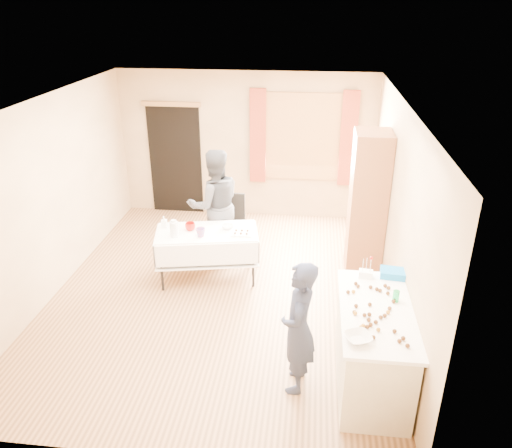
# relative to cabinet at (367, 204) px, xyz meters

# --- Properties ---
(floor) EXTENTS (4.50, 5.50, 0.02)m
(floor) POSITION_rel_cabinet_xyz_m (-1.99, -0.88, -1.06)
(floor) COLOR #9E7047
(floor) RESTS_ON ground
(ceiling) EXTENTS (4.50, 5.50, 0.02)m
(ceiling) POSITION_rel_cabinet_xyz_m (-1.99, -0.88, 1.56)
(ceiling) COLOR white
(ceiling) RESTS_ON floor
(wall_back) EXTENTS (4.50, 0.02, 2.60)m
(wall_back) POSITION_rel_cabinet_xyz_m (-1.99, 1.88, 0.25)
(wall_back) COLOR tan
(wall_back) RESTS_ON floor
(wall_front) EXTENTS (4.50, 0.02, 2.60)m
(wall_front) POSITION_rel_cabinet_xyz_m (-1.99, -3.64, 0.25)
(wall_front) COLOR tan
(wall_front) RESTS_ON floor
(wall_left) EXTENTS (0.02, 5.50, 2.60)m
(wall_left) POSITION_rel_cabinet_xyz_m (-4.25, -0.88, 0.25)
(wall_left) COLOR tan
(wall_left) RESTS_ON floor
(wall_right) EXTENTS (0.02, 5.50, 2.60)m
(wall_right) POSITION_rel_cabinet_xyz_m (0.27, -0.88, 0.25)
(wall_right) COLOR tan
(wall_right) RESTS_ON floor
(window_frame) EXTENTS (1.32, 0.06, 1.52)m
(window_frame) POSITION_rel_cabinet_xyz_m (-0.99, 1.84, 0.45)
(window_frame) COLOR olive
(window_frame) RESTS_ON wall_back
(window_pane) EXTENTS (1.20, 0.02, 1.40)m
(window_pane) POSITION_rel_cabinet_xyz_m (-0.99, 1.83, 0.45)
(window_pane) COLOR white
(window_pane) RESTS_ON wall_back
(curtain_left) EXTENTS (0.28, 0.06, 1.65)m
(curtain_left) POSITION_rel_cabinet_xyz_m (-1.77, 1.79, 0.45)
(curtain_left) COLOR maroon
(curtain_left) RESTS_ON wall_back
(curtain_right) EXTENTS (0.28, 0.06, 1.65)m
(curtain_right) POSITION_rel_cabinet_xyz_m (-0.21, 1.79, 0.45)
(curtain_right) COLOR maroon
(curtain_right) RESTS_ON wall_back
(doorway) EXTENTS (0.95, 0.04, 2.00)m
(doorway) POSITION_rel_cabinet_xyz_m (-3.29, 1.85, -0.05)
(doorway) COLOR black
(doorway) RESTS_ON floor
(door_lintel) EXTENTS (1.05, 0.06, 0.08)m
(door_lintel) POSITION_rel_cabinet_xyz_m (-3.29, 1.82, 0.97)
(door_lintel) COLOR olive
(door_lintel) RESTS_ON wall_back
(cabinet) EXTENTS (0.50, 0.60, 2.09)m
(cabinet) POSITION_rel_cabinet_xyz_m (0.00, 0.00, 0.00)
(cabinet) COLOR brown
(cabinet) RESTS_ON floor
(counter) EXTENTS (0.72, 1.52, 0.91)m
(counter) POSITION_rel_cabinet_xyz_m (-0.10, -2.42, -0.59)
(counter) COLOR beige
(counter) RESTS_ON floor
(party_table) EXTENTS (1.54, 0.99, 0.75)m
(party_table) POSITION_rel_cabinet_xyz_m (-2.23, -0.53, -0.60)
(party_table) COLOR black
(party_table) RESTS_ON floor
(chair) EXTENTS (0.42, 0.42, 0.94)m
(chair) POSITION_rel_cabinet_xyz_m (-2.03, 0.34, -0.77)
(chair) COLOR black
(chair) RESTS_ON floor
(girl) EXTENTS (0.57, 0.40, 1.46)m
(girl) POSITION_rel_cabinet_xyz_m (-0.87, -2.57, -0.32)
(girl) COLOR #1B213A
(girl) RESTS_ON floor
(woman) EXTENTS (1.33, 1.28, 1.73)m
(woman) POSITION_rel_cabinet_xyz_m (-2.23, 0.15, -0.18)
(woman) COLOR black
(woman) RESTS_ON floor
(soda_can) EXTENTS (0.09, 0.09, 0.12)m
(soda_can) POSITION_rel_cabinet_xyz_m (0.10, -2.25, -0.08)
(soda_can) COLOR #1A994A
(soda_can) RESTS_ON counter
(mixing_bowl) EXTENTS (0.41, 0.41, 0.06)m
(mixing_bowl) POSITION_rel_cabinet_xyz_m (-0.32, -2.94, -0.11)
(mixing_bowl) COLOR white
(mixing_bowl) RESTS_ON counter
(foam_block) EXTENTS (0.16, 0.12, 0.08)m
(foam_block) POSITION_rel_cabinet_xyz_m (-0.16, -1.80, -0.10)
(foam_block) COLOR white
(foam_block) RESTS_ON counter
(blue_basket) EXTENTS (0.32, 0.23, 0.08)m
(blue_basket) POSITION_rel_cabinet_xyz_m (0.15, -1.75, -0.10)
(blue_basket) COLOR #0D6ABD
(blue_basket) RESTS_ON counter
(pitcher) EXTENTS (0.15, 0.15, 0.22)m
(pitcher) POSITION_rel_cabinet_xyz_m (-2.63, -0.74, -0.19)
(pitcher) COLOR silver
(pitcher) RESTS_ON party_table
(cup_red) EXTENTS (0.20, 0.20, 0.11)m
(cup_red) POSITION_rel_cabinet_xyz_m (-2.46, -0.51, -0.24)
(cup_red) COLOR #AE0D05
(cup_red) RESTS_ON party_table
(cup_rainbow) EXTENTS (0.13, 0.13, 0.12)m
(cup_rainbow) POSITION_rel_cabinet_xyz_m (-2.27, -0.70, -0.24)
(cup_rainbow) COLOR red
(cup_rainbow) RESTS_ON party_table
(small_bowl) EXTENTS (0.20, 0.20, 0.05)m
(small_bowl) POSITION_rel_cabinet_xyz_m (-1.95, -0.40, -0.27)
(small_bowl) COLOR white
(small_bowl) RESTS_ON party_table
(pastry_tray) EXTENTS (0.29, 0.21, 0.02)m
(pastry_tray) POSITION_rel_cabinet_xyz_m (-1.73, -0.56, -0.29)
(pastry_tray) COLOR white
(pastry_tray) RESTS_ON party_table
(bottle) EXTENTS (0.10, 0.10, 0.17)m
(bottle) POSITION_rel_cabinet_xyz_m (-2.84, -0.47, -0.21)
(bottle) COLOR white
(bottle) RESTS_ON party_table
(cake_balls) EXTENTS (0.52, 1.05, 0.04)m
(cake_balls) POSITION_rel_cabinet_xyz_m (-0.13, -2.47, -0.12)
(cake_balls) COLOR #3F2314
(cake_balls) RESTS_ON counter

